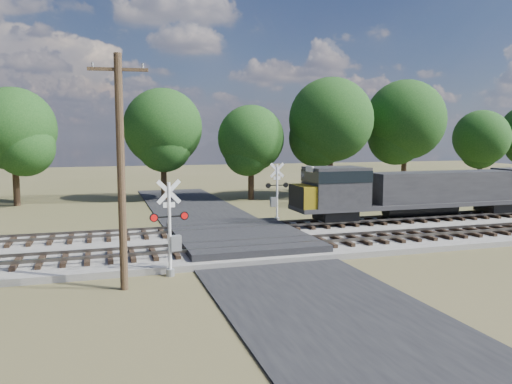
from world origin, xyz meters
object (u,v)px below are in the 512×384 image
object	(u,v)px
utility_pole	(121,167)
equipment_shed	(351,190)
crossing_signal_near	(172,236)
crossing_signal_far	(276,197)

from	to	relation	value
utility_pole	equipment_shed	world-z (taller)	utility_pole
crossing_signal_near	crossing_signal_far	xyz separation A→B (m)	(8.85, 11.67, 0.00)
crossing_signal_near	utility_pole	size ratio (longest dim) A/B	0.46
crossing_signal_far	utility_pole	xyz separation A→B (m)	(-10.91, -13.05, 3.06)
crossing_signal_near	crossing_signal_far	bearing A→B (deg)	45.64
utility_pole	equipment_shed	bearing A→B (deg)	50.16
crossing_signal_far	equipment_shed	bearing A→B (deg)	-148.21
crossing_signal_near	utility_pole	world-z (taller)	utility_pole
crossing_signal_far	crossing_signal_near	bearing A→B (deg)	51.15
crossing_signal_near	equipment_shed	world-z (taller)	crossing_signal_near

